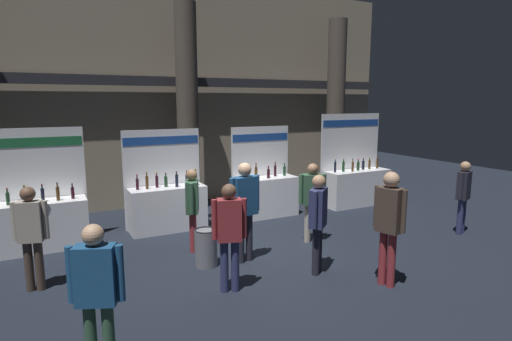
% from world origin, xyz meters
% --- Properties ---
extents(ground_plane, '(27.15, 27.15, 0.00)m').
position_xyz_m(ground_plane, '(0.00, 0.00, 0.00)').
color(ground_plane, black).
extents(hall_colonnade, '(13.57, 1.37, 6.06)m').
position_xyz_m(hall_colonnade, '(0.00, 4.30, 2.96)').
color(hall_colonnade, gray).
rests_on(hall_colonnade, ground_plane).
extents(exhibitor_booth_0, '(1.90, 0.74, 2.32)m').
position_xyz_m(exhibitor_booth_0, '(-3.57, 1.97, 0.58)').
color(exhibitor_booth_0, white).
rests_on(exhibitor_booth_0, ground_plane).
extents(exhibitor_booth_1, '(1.73, 0.66, 2.21)m').
position_xyz_m(exhibitor_booth_1, '(-1.00, 2.06, 0.58)').
color(exhibitor_booth_1, white).
rests_on(exhibitor_booth_1, ground_plane).
extents(exhibitor_booth_2, '(1.58, 0.66, 2.20)m').
position_xyz_m(exhibitor_booth_2, '(1.49, 2.06, 0.58)').
color(exhibitor_booth_2, white).
rests_on(exhibitor_booth_2, ground_plane).
extents(exhibitor_booth_3, '(1.97, 0.66, 2.49)m').
position_xyz_m(exhibitor_booth_3, '(4.21, 1.89, 0.61)').
color(exhibitor_booth_3, white).
rests_on(exhibitor_booth_3, ground_plane).
extents(trash_bin, '(0.39, 0.39, 0.66)m').
position_xyz_m(trash_bin, '(-0.98, -0.28, 0.33)').
color(trash_bin, slate).
rests_on(trash_bin, ground_plane).
extents(visitor_0, '(0.44, 0.42, 1.66)m').
position_xyz_m(visitor_0, '(0.55, -1.40, 0.98)').
color(visitor_0, '#23232D').
rests_on(visitor_0, ground_plane).
extents(visitor_1, '(0.52, 0.36, 1.61)m').
position_xyz_m(visitor_1, '(1.36, -0.10, 0.96)').
color(visitor_1, '#ADA393').
rests_on(visitor_1, ground_plane).
extents(visitor_2, '(0.53, 0.35, 1.63)m').
position_xyz_m(visitor_2, '(-2.98, -2.49, 0.96)').
color(visitor_2, '#33563D').
rests_on(visitor_2, ground_plane).
extents(visitor_3, '(0.49, 0.29, 1.60)m').
position_xyz_m(visitor_3, '(-3.60, 0.03, 0.93)').
color(visitor_3, '#47382D').
rests_on(visitor_3, ground_plane).
extents(visitor_4, '(0.50, 0.32, 1.65)m').
position_xyz_m(visitor_4, '(-1.01, -1.36, 0.97)').
color(visitor_4, navy).
rests_on(visitor_4, ground_plane).
extents(visitor_5, '(0.61, 0.27, 1.78)m').
position_xyz_m(visitor_5, '(-0.29, -0.41, 1.07)').
color(visitor_5, '#23232D').
rests_on(visitor_5, ground_plane).
extents(visitor_6, '(0.38, 0.58, 1.58)m').
position_xyz_m(visitor_6, '(-0.93, 0.54, 0.94)').
color(visitor_6, maroon).
rests_on(visitor_6, ground_plane).
extents(visitor_7, '(0.47, 0.30, 1.57)m').
position_xyz_m(visitor_7, '(4.52, -1.14, 0.91)').
color(visitor_7, navy).
rests_on(visitor_7, ground_plane).
extents(visitor_8, '(0.33, 0.51, 1.79)m').
position_xyz_m(visitor_8, '(1.21, -2.30, 1.08)').
color(visitor_8, maroon).
rests_on(visitor_8, ground_plane).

